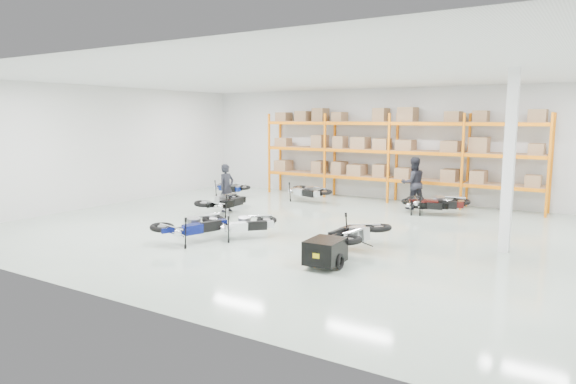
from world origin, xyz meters
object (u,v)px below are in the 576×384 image
Objects in this scene: trailer at (325,252)px; person_left at (227,188)px; moto_back_c at (427,201)px; moto_back_d at (437,199)px; moto_touring_right at (356,228)px; moto_back_b at (308,188)px; moto_black_far_left at (224,198)px; moto_blue_centre at (193,221)px; moto_silver_left at (243,220)px; moto_back_a at (230,185)px; person_back at (413,183)px.

person_left reaches higher than trailer.
moto_back_d reaches higher than moto_back_c.
moto_back_b is at bearing 131.81° from moto_touring_right.
moto_black_far_left reaches higher than moto_back_b.
person_left reaches higher than moto_blue_centre.
trailer is at bearing 147.42° from moto_black_far_left.
moto_silver_left reaches higher than moto_back_a.
trailer is (0.00, -1.60, -0.23)m from moto_touring_right.
moto_touring_right is at bearing 173.47° from moto_back_c.
moto_back_a is 1.01× the size of moto_back_c.
moto_back_c is at bearing -102.57° from moto_blue_centre.
trailer is at bearing -158.71° from moto_silver_left.
moto_back_b is at bearing -67.38° from moto_blue_centre.
moto_touring_right reaches higher than trailer.
moto_black_far_left is at bearing 0.06° from person_back.
moto_back_b is (3.56, 0.42, 0.07)m from moto_back_a.
moto_silver_left is 3.63m from moto_black_far_left.
moto_back_d is at bearing -70.47° from moto_back_b.
moto_back_d is (0.31, 0.18, 0.08)m from moto_back_c.
moto_blue_centre reaches higher than moto_silver_left.
person_left is 0.89× the size of person_back.
moto_silver_left is at bearing -146.50° from moto_back_b.
trailer is at bearing -114.31° from person_left.
person_back is at bearing 99.92° from moto_touring_right.
moto_back_a is 0.84× the size of person_back.
moto_black_far_left is (-1.82, 3.53, -0.00)m from moto_blue_centre.
moto_touring_right is (4.14, 1.35, 0.02)m from moto_blue_centre.
moto_blue_centre is 1.39m from moto_silver_left.
moto_back_c is (4.12, 7.25, -0.10)m from moto_blue_centre.
moto_back_a is 7.72m from person_back.
moto_blue_centre reaches higher than trailer.
moto_silver_left is 4.24m from person_left.
person_back reaches higher than moto_touring_right.
moto_back_c is 0.37m from moto_back_d.
moto_blue_centre is 1.12× the size of person_left.
moto_silver_left is at bearing -124.78° from person_left.
moto_touring_right is at bearing 55.18° from person_back.
moto_blue_centre is at bearing -138.38° from moto_back_a.
moto_back_b is at bearing -12.44° from person_left.
moto_back_d reaches higher than trailer.
moto_back_b is at bearing 79.56° from moto_back_d.
trailer is 0.97× the size of moto_back_c.
moto_touring_right is 1.29× the size of trailer.
person_back is at bearing 35.78° from moto_back_c.
moto_back_a is 0.94× the size of person_left.
moto_back_d is 1.35m from person_back.
moto_black_far_left is 4.27m from moto_back_a.
moto_blue_centre is 1.03× the size of moto_back_d.
moto_touring_right reaches higher than moto_back_d.
moto_back_c is at bearing 109.86° from moto_back_d.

